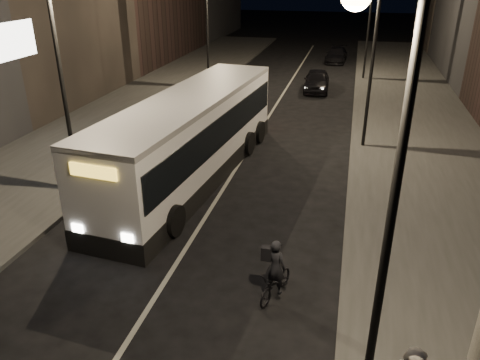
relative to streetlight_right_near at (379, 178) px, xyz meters
The scene contains 13 objects.
ground 8.55m from the streetlight_right_near, 143.12° to the left, with size 180.00×180.00×0.00m, color black.
sidewalk_right 19.02m from the streetlight_right_near, 80.02° to the left, with size 7.00×70.00×0.16m, color #343432.
sidewalk_left 23.31m from the streetlight_right_near, 127.54° to the left, with size 7.00×70.00×0.16m, color #343432.
streetlight_right_near is the anchor object (origin of this frame).
streetlight_right_mid 16.00m from the streetlight_right_near, 90.00° to the left, with size 1.20×0.44×8.12m.
streetlight_right_far 32.00m from the streetlight_right_near, 90.00° to the left, with size 1.20×0.44×8.12m.
streetlight_left_near 13.33m from the streetlight_right_near, 143.12° to the left, with size 1.20×0.44×8.12m.
streetlight_left_far 28.10m from the streetlight_right_near, 112.30° to the left, with size 1.20×0.44×8.12m.
city_bus 13.14m from the streetlight_right_near, 123.10° to the left, with size 4.17×13.64×3.62m.
cyclist_on_bicycle 6.14m from the streetlight_right_near, 121.85° to the left, with size 1.09×1.78×1.93m.
car_near 28.07m from the streetlight_right_near, 96.44° to the left, with size 1.78×4.42×1.51m, color black.
car_mid 29.52m from the streetlight_right_near, 107.85° to the left, with size 1.38×3.97×1.31m, color #363638.
car_far 39.69m from the streetlight_right_near, 93.29° to the left, with size 1.85×4.55×1.32m, color black.
Camera 1 is at (4.76, -11.08, 8.42)m, focal length 35.00 mm.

